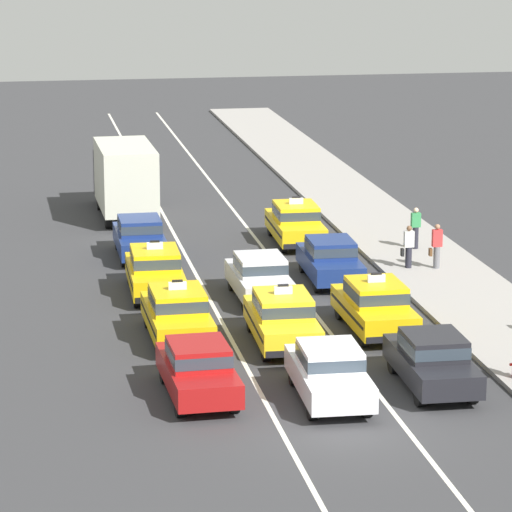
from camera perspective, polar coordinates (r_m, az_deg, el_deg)
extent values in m
plane|color=#353538|center=(36.89, 3.41, -6.82)|extent=(160.00, 160.00, 0.00)
cube|color=silver|center=(55.51, -2.96, 0.21)|extent=(0.14, 80.00, 0.01)
cube|color=silver|center=(55.98, 0.29, 0.34)|extent=(0.14, 80.00, 0.01)
cube|color=#9E9993|center=(52.55, 7.29, -0.58)|extent=(4.00, 90.00, 0.15)
cylinder|color=black|center=(39.99, -3.71, -4.69)|extent=(0.26, 0.65, 0.64)
cylinder|color=black|center=(40.21, -1.67, -4.57)|extent=(0.26, 0.65, 0.64)
cylinder|color=black|center=(37.34, -3.09, -6.04)|extent=(0.26, 0.65, 0.64)
cylinder|color=black|center=(37.57, -0.90, -5.89)|extent=(0.26, 0.65, 0.64)
cube|color=maroon|center=(38.66, -2.36, -4.81)|extent=(1.89, 4.35, 0.66)
cube|color=maroon|center=(38.37, -2.34, -3.97)|extent=(1.62, 1.95, 0.60)
cube|color=#2D3842|center=(38.37, -2.34, -3.97)|extent=(1.64, 1.97, 0.33)
cylinder|color=black|center=(45.29, -4.38, -2.50)|extent=(0.25, 0.64, 0.64)
cylinder|color=black|center=(45.47, -2.53, -2.41)|extent=(0.25, 0.64, 0.64)
cylinder|color=black|center=(42.38, -3.91, -3.63)|extent=(0.25, 0.64, 0.64)
cylinder|color=black|center=(42.57, -1.94, -3.53)|extent=(0.25, 0.64, 0.64)
cube|color=yellow|center=(43.82, -3.21, -2.56)|extent=(1.86, 4.52, 0.70)
cube|color=black|center=(43.80, -3.21, -2.50)|extent=(1.87, 4.16, 0.10)
cube|color=yellow|center=(43.49, -3.19, -1.77)|extent=(1.63, 2.12, 0.64)
cube|color=#2D3842|center=(43.49, -3.19, -1.77)|extent=(1.65, 2.14, 0.35)
cube|color=white|center=(43.38, -3.20, -1.21)|extent=(0.56, 0.13, 0.24)
cube|color=black|center=(43.34, -3.20, -1.02)|extent=(0.32, 0.11, 0.06)
cube|color=black|center=(46.00, -3.57, -2.10)|extent=(1.71, 0.16, 0.20)
cube|color=black|center=(41.79, -2.80, -3.72)|extent=(1.71, 0.16, 0.20)
cylinder|color=black|center=(50.59, -5.08, -0.79)|extent=(0.25, 0.65, 0.64)
cylinder|color=black|center=(50.69, -3.41, -0.73)|extent=(0.25, 0.65, 0.64)
cylinder|color=black|center=(47.63, -4.83, -1.70)|extent=(0.25, 0.65, 0.64)
cylinder|color=black|center=(47.75, -3.07, -1.63)|extent=(0.25, 0.65, 0.64)
cube|color=yellow|center=(49.07, -4.11, -0.80)|extent=(1.90, 4.54, 0.70)
cube|color=black|center=(49.06, -4.11, -0.75)|extent=(1.91, 4.18, 0.10)
cube|color=yellow|center=(48.76, -4.11, -0.08)|extent=(1.65, 2.14, 0.64)
cube|color=#2D3842|center=(48.76, -4.11, -0.08)|extent=(1.67, 2.16, 0.35)
cube|color=white|center=(48.66, -4.12, 0.42)|extent=(0.56, 0.13, 0.24)
cube|color=black|center=(48.63, -4.12, 0.59)|extent=(0.32, 0.12, 0.06)
cube|color=black|center=(51.27, -4.31, -0.47)|extent=(1.71, 0.18, 0.20)
cube|color=black|center=(47.01, -3.88, -1.76)|extent=(1.71, 0.18, 0.20)
cylinder|color=black|center=(55.84, -5.59, 0.58)|extent=(0.24, 0.64, 0.64)
cylinder|color=black|center=(55.97, -4.12, 0.63)|extent=(0.24, 0.64, 0.64)
cylinder|color=black|center=(53.09, -5.35, -0.11)|extent=(0.24, 0.64, 0.64)
cylinder|color=black|center=(53.22, -3.81, -0.04)|extent=(0.24, 0.64, 0.64)
cube|color=navy|center=(54.45, -4.73, 0.61)|extent=(1.77, 4.30, 0.66)
cube|color=navy|center=(54.21, -4.73, 1.24)|extent=(1.56, 1.90, 0.60)
cube|color=#2D3842|center=(54.21, -4.73, 1.24)|extent=(1.58, 1.92, 0.33)
cylinder|color=black|center=(63.50, -6.33, 2.15)|extent=(0.25, 0.64, 0.64)
cylinder|color=black|center=(63.68, -4.63, 2.22)|extent=(0.25, 0.64, 0.64)
cylinder|color=black|center=(59.70, -6.01, 1.42)|extent=(0.25, 0.64, 0.64)
cylinder|color=black|center=(59.89, -4.20, 1.50)|extent=(0.25, 0.64, 0.64)
cube|color=black|center=(64.35, -5.59, 3.27)|extent=(2.14, 2.24, 2.10)
cube|color=#2D3842|center=(65.34, -5.69, 3.69)|extent=(1.93, 0.10, 0.76)
cube|color=beige|center=(61.06, -5.30, 3.24)|extent=(2.40, 5.24, 2.70)
cylinder|color=black|center=(39.73, 1.55, -4.79)|extent=(0.26, 0.65, 0.64)
cylinder|color=black|center=(40.00, 3.59, -4.69)|extent=(0.26, 0.65, 0.64)
cylinder|color=black|center=(37.10, 2.30, -6.16)|extent=(0.26, 0.65, 0.64)
cylinder|color=black|center=(37.38, 4.49, -6.04)|extent=(0.26, 0.65, 0.64)
cube|color=silver|center=(38.43, 2.98, -4.93)|extent=(1.89, 4.35, 0.66)
cube|color=silver|center=(38.15, 3.02, -4.08)|extent=(1.62, 1.94, 0.60)
cube|color=#2D3842|center=(38.15, 3.02, -4.08)|extent=(1.64, 1.97, 0.33)
cylinder|color=black|center=(44.70, -0.19, -2.68)|extent=(0.26, 0.65, 0.64)
cylinder|color=black|center=(44.92, 1.68, -2.60)|extent=(0.26, 0.65, 0.64)
cylinder|color=black|center=(41.80, 0.41, -3.85)|extent=(0.26, 0.65, 0.64)
cylinder|color=black|center=(42.04, 2.40, -3.76)|extent=(0.26, 0.65, 0.64)
cube|color=yellow|center=(43.25, 1.07, -2.76)|extent=(1.93, 4.55, 0.70)
cube|color=black|center=(43.24, 1.07, -2.70)|extent=(1.94, 4.19, 0.10)
cube|color=yellow|center=(42.93, 1.11, -1.96)|extent=(1.66, 2.15, 0.64)
cube|color=#2D3842|center=(42.93, 1.11, -1.96)|extent=(1.68, 2.17, 0.35)
cube|color=white|center=(42.81, 1.11, -1.39)|extent=(0.56, 0.14, 0.24)
cube|color=black|center=(42.77, 1.11, -1.20)|extent=(0.32, 0.12, 0.06)
cube|color=black|center=(45.42, 0.61, -2.28)|extent=(1.71, 0.19, 0.20)
cube|color=black|center=(41.24, 1.57, -3.95)|extent=(1.71, 0.19, 0.20)
cylinder|color=black|center=(49.58, -0.97, -1.04)|extent=(0.25, 0.64, 0.64)
cylinder|color=black|center=(49.83, 0.67, -0.96)|extent=(0.25, 0.64, 0.64)
cylinder|color=black|center=(46.88, -0.39, -1.90)|extent=(0.25, 0.64, 0.64)
cylinder|color=black|center=(47.14, 1.34, -1.82)|extent=(0.25, 0.64, 0.64)
cube|color=silver|center=(48.27, 0.16, -1.04)|extent=(1.79, 4.31, 0.66)
cube|color=silver|center=(48.01, 0.18, -0.34)|extent=(1.58, 1.91, 0.60)
cube|color=#2D3842|center=(48.01, 0.18, -0.34)|extent=(1.60, 1.93, 0.33)
cylinder|color=black|center=(40.90, 5.60, -4.31)|extent=(0.25, 0.64, 0.64)
cylinder|color=black|center=(41.27, 7.55, -4.20)|extent=(0.25, 0.64, 0.64)
cylinder|color=black|center=(38.30, 6.66, -5.60)|extent=(0.25, 0.64, 0.64)
cylinder|color=black|center=(38.70, 8.73, -5.46)|extent=(0.25, 0.64, 0.64)
cube|color=black|center=(39.68, 7.14, -4.42)|extent=(1.84, 4.33, 0.66)
cube|color=black|center=(39.40, 7.20, -3.59)|extent=(1.59, 1.93, 0.60)
cube|color=#2D3842|center=(39.40, 7.20, -3.59)|extent=(1.61, 1.95, 0.33)
cylinder|color=black|center=(46.11, 3.43, -2.19)|extent=(0.24, 0.64, 0.64)
cylinder|color=black|center=(46.48, 5.20, -2.10)|extent=(0.24, 0.64, 0.64)
cylinder|color=black|center=(43.27, 4.39, -3.28)|extent=(0.24, 0.64, 0.64)
cylinder|color=black|center=(43.66, 6.26, -3.16)|extent=(0.24, 0.64, 0.64)
cube|color=yellow|center=(44.77, 4.82, -2.23)|extent=(1.82, 4.51, 0.70)
cube|color=black|center=(44.76, 4.82, -2.17)|extent=(1.84, 4.15, 0.10)
cube|color=yellow|center=(44.46, 4.88, -1.46)|extent=(1.61, 2.11, 0.64)
cube|color=#2D3842|center=(44.46, 4.88, -1.46)|extent=(1.63, 2.13, 0.35)
cube|color=white|center=(44.34, 4.89, -0.91)|extent=(0.56, 0.12, 0.24)
cube|color=black|center=(44.31, 4.90, -0.72)|extent=(0.32, 0.11, 0.06)
cube|color=black|center=(46.90, 4.11, -1.80)|extent=(1.71, 0.15, 0.20)
cube|color=black|center=(42.80, 5.57, -3.35)|extent=(1.71, 0.15, 0.20)
cylinder|color=black|center=(52.08, 1.93, -0.32)|extent=(0.26, 0.65, 0.64)
cylinder|color=black|center=(52.35, 3.48, -0.27)|extent=(0.26, 0.65, 0.64)
cylinder|color=black|center=(49.37, 2.51, -1.11)|extent=(0.26, 0.65, 0.64)
cylinder|color=black|center=(49.66, 4.15, -1.05)|extent=(0.26, 0.65, 0.64)
cube|color=navy|center=(50.78, 3.01, -0.32)|extent=(1.88, 4.35, 0.66)
cube|color=navy|center=(50.53, 3.04, 0.35)|extent=(1.61, 1.94, 0.60)
cube|color=#2D3842|center=(50.53, 3.04, 0.35)|extent=(1.64, 1.97, 0.33)
cylinder|color=black|center=(58.00, 0.62, 1.13)|extent=(0.26, 0.65, 0.64)
cylinder|color=black|center=(58.25, 2.05, 1.18)|extent=(0.26, 0.65, 0.64)
cylinder|color=black|center=(55.06, 1.12, 0.45)|extent=(0.26, 0.65, 0.64)
cylinder|color=black|center=(55.31, 2.63, 0.50)|extent=(0.26, 0.65, 0.64)
cube|color=yellow|center=(56.57, 1.60, 1.17)|extent=(1.92, 4.55, 0.70)
cube|color=black|center=(56.56, 1.60, 1.22)|extent=(1.93, 4.19, 0.10)
cube|color=yellow|center=(56.29, 1.63, 1.80)|extent=(1.66, 2.14, 0.64)
cube|color=#2D3842|center=(56.29, 1.63, 1.80)|extent=(1.68, 2.16, 0.35)
cube|color=white|center=(56.20, 1.64, 2.24)|extent=(0.56, 0.14, 0.24)
cube|color=black|center=(56.17, 1.64, 2.39)|extent=(0.32, 0.12, 0.06)
cube|color=black|center=(58.75, 1.23, 1.39)|extent=(1.71, 0.19, 0.20)
cube|color=black|center=(54.51, 2.00, 0.42)|extent=(1.71, 0.19, 0.20)
cylinder|color=#23232D|center=(55.47, 6.47, 0.74)|extent=(0.24, 0.24, 0.86)
cube|color=#338C4C|center=(55.31, 6.49, 1.46)|extent=(0.36, 0.22, 0.56)
sphere|color=beige|center=(55.23, 6.50, 1.85)|extent=(0.20, 0.20, 0.20)
cylinder|color=#23232D|center=(52.43, 6.19, -0.05)|extent=(0.24, 0.24, 0.79)
cube|color=silver|center=(52.27, 6.21, 0.69)|extent=(0.36, 0.22, 0.60)
sphere|color=brown|center=(52.18, 6.22, 1.12)|extent=(0.20, 0.20, 0.20)
cube|color=black|center=(52.32, 5.94, 0.15)|extent=(0.10, 0.20, 0.28)
cylinder|color=slate|center=(52.48, 7.32, -0.05)|extent=(0.24, 0.24, 0.82)
cube|color=red|center=(52.31, 7.34, 0.73)|extent=(0.36, 0.22, 0.63)
sphere|color=#9E7051|center=(52.22, 7.36, 1.18)|extent=(0.20, 0.20, 0.20)
cube|color=brown|center=(52.36, 7.07, 0.16)|extent=(0.10, 0.20, 0.28)
cylinder|color=red|center=(40.50, 10.30, -4.34)|extent=(0.10, 0.08, 0.08)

